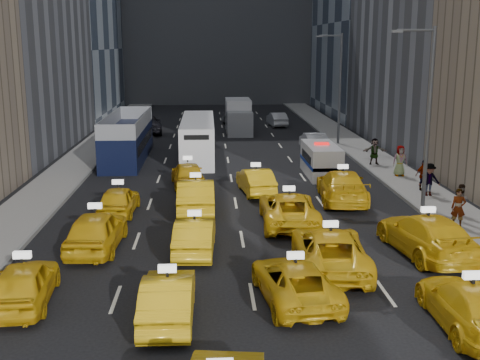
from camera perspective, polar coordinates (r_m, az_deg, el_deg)
The scene contains 36 objects.
ground at distance 18.50m, azimuth 1.64°, elevation -13.45°, with size 160.00×160.00×0.00m, color black.
sidewalk_west at distance 43.29m, azimuth -15.14°, elevation 1.56°, with size 3.00×90.00×0.15m, color gray.
sidewalk_east at distance 43.96m, azimuth 12.71°, elevation 1.86°, with size 3.00×90.00×0.15m, color gray.
curb_west at distance 43.00m, azimuth -13.26°, elevation 1.61°, with size 0.15×90.00×0.18m, color slate.
curb_east at distance 43.59m, azimuth 10.87°, elevation 1.87°, with size 0.15×90.00×0.18m, color slate.
streetlight_near at distance 30.61m, azimuth 17.28°, elevation 6.11°, with size 2.15×0.22×9.00m.
streetlight_far at distance 49.78m, azimuth 9.33°, elevation 8.88°, with size 2.15×0.22×9.00m.
taxi_4 at distance 20.65m, azimuth -19.75°, elevation -9.17°, with size 1.71×4.25×1.45m, color gold.
taxi_5 at distance 18.56m, azimuth -6.83°, elevation -11.02°, with size 1.51×4.34×1.43m, color gold.
taxi_6 at distance 19.85m, azimuth 5.24°, elevation -9.52°, with size 2.20×4.78×1.33m, color gold.
taxi_7 at distance 19.18m, azimuth 20.96°, elevation -11.02°, with size 1.99×4.91×1.42m, color gold.
taxi_8 at distance 25.05m, azimuth -13.47°, elevation -4.67°, with size 1.92×4.78×1.63m, color gold.
taxi_9 at distance 24.11m, azimuth -4.31°, elevation -5.28°, with size 1.51×4.34×1.43m, color gold.
taxi_10 at distance 22.50m, azimuth 8.51°, elevation -6.57°, with size 2.58×5.59×1.55m, color gold.
taxi_11 at distance 24.91m, azimuth 17.26°, elevation -4.99°, with size 2.29×5.64×1.64m, color gold.
taxi_12 at distance 30.01m, azimuth -11.43°, elevation -1.90°, with size 1.65×4.11×1.40m, color gold.
taxi_13 at distance 29.81m, azimuth -4.21°, elevation -1.50°, with size 1.77×5.08×1.67m, color gold.
taxi_14 at distance 27.82m, azimuth 4.63°, elevation -2.74°, with size 2.49×5.40×1.50m, color gold.
taxi_15 at distance 32.15m, azimuth 9.66°, elevation -0.58°, with size 2.35×5.79×1.68m, color gold.
taxi_16 at distance 35.21m, azimuth -4.96°, elevation 0.56°, with size 1.76×4.37×1.49m, color gold.
taxi_17 at distance 33.54m, azimuth 1.50°, elevation -0.08°, with size 1.50×4.30×1.42m, color gold.
nypd_van at distance 38.37m, azimuth 7.70°, elevation 1.83°, with size 2.14×5.02×2.12m.
double_decker at distance 43.90m, azimuth -10.62°, elevation 3.96°, with size 3.39×11.29×3.24m.
city_bus at distance 44.08m, azimuth -4.01°, elevation 3.93°, with size 3.07×11.18×2.85m.
box_truck at distance 56.65m, azimuth -0.14°, elevation 6.03°, with size 2.47×6.75×3.06m.
misc_car_0 at distance 46.99m, azimuth 7.00°, elevation 3.60°, with size 1.58×4.54×1.50m, color #ADB0B6.
misc_car_1 at distance 57.09m, azimuth -8.88°, elevation 5.25°, with size 2.76×5.98×1.66m, color black.
misc_car_2 at distance 64.23m, azimuth -0.67°, elevation 6.11°, with size 1.95×4.80×1.39m, color slate.
misc_car_3 at distance 62.23m, azimuth -4.08°, elevation 5.87°, with size 1.66×4.13×1.41m, color black.
misc_car_4 at distance 61.36m, azimuth 3.53°, elevation 5.77°, with size 1.48×4.23×1.40m, color #A4A6AC.
pedestrian_0 at distance 28.61m, azimuth 20.00°, elevation -2.49°, with size 0.63×0.41×1.73m, color gray.
pedestrian_1 at distance 30.50m, azimuth 20.27°, elevation -1.79°, with size 0.75×0.41×1.54m, color gray.
pedestrian_2 at distance 33.94m, azimuth 17.51°, elevation 0.04°, with size 1.14×0.47×1.77m, color gray.
pedestrian_3 at distance 35.08m, azimuth 16.98°, elevation 0.44°, with size 1.01×0.46×1.72m, color gray.
pedestrian_4 at distance 38.54m, azimuth 14.93°, elevation 1.78°, with size 0.93×0.51×1.91m, color gray.
pedestrian_5 at distance 41.88m, azimuth 12.63°, elevation 2.67°, with size 1.65×0.47×1.78m, color gray.
Camera 1 is at (-1.40, -16.54, 8.19)m, focal length 45.00 mm.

